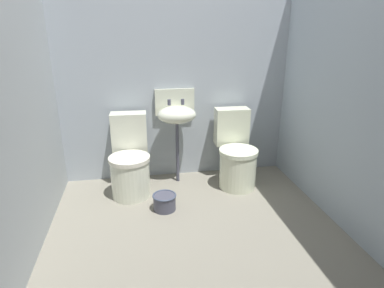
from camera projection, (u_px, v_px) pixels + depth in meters
ground_plane at (199, 243)px, 2.62m from camera, size 2.83×2.94×0.08m
wall_back at (175, 81)px, 3.47m from camera, size 2.83×0.10×2.12m
wall_left at (8, 115)px, 2.13m from camera, size 0.10×2.74×2.12m
wall_right at (356, 100)px, 2.55m from camera, size 0.10×2.74×2.12m
toilet_left at (130, 163)px, 3.26m from camera, size 0.41×0.60×0.78m
toilet_right at (236, 155)px, 3.44m from camera, size 0.41×0.60×0.78m
sink at (177, 114)px, 3.37m from camera, size 0.42×0.35×0.99m
bucket at (165, 202)px, 3.01m from camera, size 0.22×0.22×0.15m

